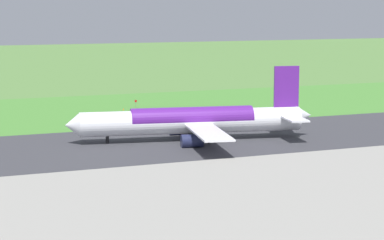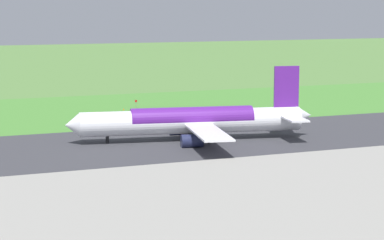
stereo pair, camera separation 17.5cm
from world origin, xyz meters
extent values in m
plane|color=#547F3D|center=(0.00, 0.00, 0.00)|extent=(800.00, 800.00, 0.00)
cube|color=#38383D|center=(0.00, 0.00, 0.03)|extent=(600.00, 40.02, 0.06)
cube|color=#478534|center=(0.00, -46.30, 0.02)|extent=(600.00, 80.00, 0.04)
cylinder|color=white|center=(-7.36, 0.00, 4.20)|extent=(48.17, 13.51, 5.20)
cone|color=white|center=(17.74, -4.46, 4.20)|extent=(3.82, 5.39, 4.94)
cone|color=white|center=(-32.17, 4.41, 4.80)|extent=(4.22, 4.96, 4.42)
cube|color=#591E8C|center=(-28.16, 3.69, 11.30)|extent=(5.60, 1.47, 9.00)
cube|color=white|center=(-27.20, 9.11, 5.00)|extent=(5.51, 9.56, 0.36)
cube|color=white|center=(-29.12, -1.72, 5.00)|extent=(5.51, 9.56, 0.36)
cube|color=white|center=(-6.42, 11.01, 3.80)|extent=(9.75, 22.71, 0.35)
cube|color=white|center=(-10.27, -10.66, 3.80)|extent=(9.75, 22.71, 0.35)
cylinder|color=#23284C|center=(-4.57, 7.12, 1.32)|extent=(4.92, 3.54, 2.80)
cylinder|color=#23284C|center=(-7.20, -7.65, 1.32)|extent=(4.92, 3.54, 2.80)
cylinder|color=black|center=(10.60, -3.19, 1.71)|extent=(0.70, 0.70, 3.42)
cylinder|color=black|center=(-9.62, 4.46, 1.71)|extent=(0.70, 0.70, 3.42)
cylinder|color=black|center=(-11.02, -3.41, 1.71)|extent=(0.70, 0.70, 3.42)
cylinder|color=#591E8C|center=(-7.36, 0.00, 4.72)|extent=(26.91, 9.76, 5.23)
cylinder|color=slate|center=(-9.92, -49.56, 1.08)|extent=(0.10, 0.10, 2.17)
cube|color=red|center=(-9.92, -49.58, 2.47)|extent=(0.60, 0.04, 0.60)
cone|color=orange|center=(-6.48, -50.15, 0.28)|extent=(0.40, 0.40, 0.55)
camera|label=1|loc=(49.85, 146.39, 29.06)|focal=69.26mm
camera|label=2|loc=(49.68, 146.46, 29.06)|focal=69.26mm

